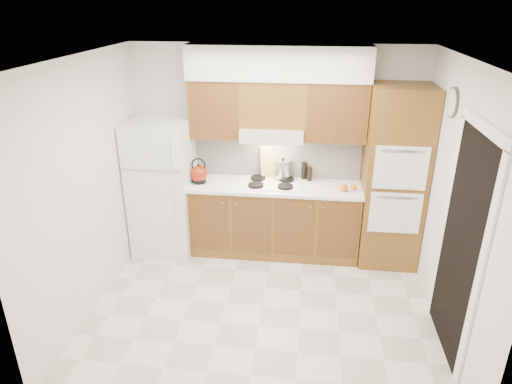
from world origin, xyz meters
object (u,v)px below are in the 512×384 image
Objects in this scene: kettle at (199,174)px; stock_pot at (283,169)px; oven_cabinet at (393,178)px; fridge at (163,187)px.

stock_pot is (1.03, 0.24, 0.02)m from kettle.
stock_pot reaches higher than kettle.
fridge is at bearing -179.30° from oven_cabinet.
oven_cabinet is at bearing -9.09° from stock_pot.
fridge is 2.86m from oven_cabinet.
stock_pot is at bearing 170.91° from oven_cabinet.
oven_cabinet reaches higher than stock_pot.
fridge is 0.51m from kettle.
fridge is 0.78× the size of oven_cabinet.
oven_cabinet is at bearing 2.14° from kettle.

